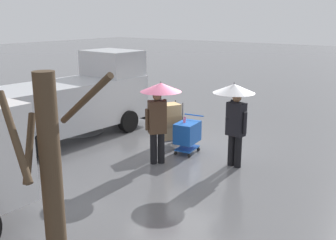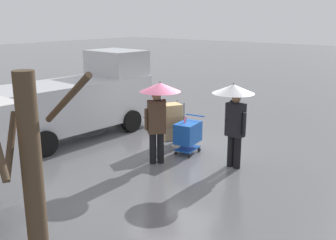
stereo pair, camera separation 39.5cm
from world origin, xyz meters
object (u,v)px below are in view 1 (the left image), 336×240
object	(u,v)px
shopping_cart_vendor	(187,133)
pedestrian_pink_side	(235,105)
bare_tree_near	(53,200)
cargo_van_parked_right	(75,99)
hand_dolly_boxes	(170,122)
pedestrian_black_side	(159,104)

from	to	relation	value
shopping_cart_vendor	pedestrian_pink_side	size ratio (longest dim) A/B	0.49
shopping_cart_vendor	pedestrian_pink_side	distance (m)	1.80
pedestrian_pink_side	bare_tree_near	bearing A→B (deg)	98.13
cargo_van_parked_right	hand_dolly_boxes	xyz separation A→B (m)	(-3.01, -0.97, -0.46)
shopping_cart_vendor	pedestrian_black_side	size ratio (longest dim) A/B	0.49
cargo_van_parked_right	bare_tree_near	world-z (taller)	bare_tree_near
cargo_van_parked_right	shopping_cart_vendor	size ratio (longest dim) A/B	5.20
hand_dolly_boxes	pedestrian_black_side	size ratio (longest dim) A/B	0.61
bare_tree_near	pedestrian_pink_side	bearing A→B (deg)	-81.87
pedestrian_pink_side	pedestrian_black_side	distance (m)	1.88
shopping_cart_vendor	hand_dolly_boxes	world-z (taller)	hand_dolly_boxes
pedestrian_pink_side	bare_tree_near	size ratio (longest dim) A/B	0.68
pedestrian_black_side	bare_tree_near	distance (m)	5.73
cargo_van_parked_right	hand_dolly_boxes	size ratio (longest dim) A/B	4.13
pedestrian_black_side	pedestrian_pink_side	bearing A→B (deg)	-149.07
shopping_cart_vendor	hand_dolly_boxes	distance (m)	0.82
pedestrian_pink_side	bare_tree_near	world-z (taller)	bare_tree_near
cargo_van_parked_right	pedestrian_pink_side	size ratio (longest dim) A/B	2.53
shopping_cart_vendor	hand_dolly_boxes	xyz separation A→B (m)	(0.77, -0.24, 0.15)
shopping_cart_vendor	bare_tree_near	bearing A→B (deg)	110.64
hand_dolly_boxes	pedestrian_black_side	world-z (taller)	pedestrian_black_side
pedestrian_pink_side	pedestrian_black_side	xyz separation A→B (m)	(1.61, 0.97, 0.00)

